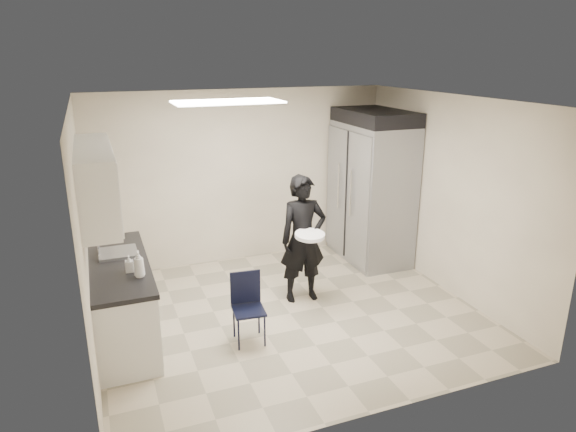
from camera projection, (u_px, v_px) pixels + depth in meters
name	position (u px, v px, depth m)	size (l,w,h in m)	color
floor	(290.00, 313.00, 6.38)	(4.50, 4.50, 0.00)	#B6A98F
ceiling	(290.00, 100.00, 5.58)	(4.50, 4.50, 0.00)	silver
back_wall	(242.00, 177.00, 7.76)	(4.50, 4.50, 0.00)	beige
left_wall	(84.00, 238.00, 5.21)	(4.00, 4.00, 0.00)	beige
right_wall	(449.00, 195.00, 6.75)	(4.00, 4.00, 0.00)	beige
ceiling_panel	(227.00, 102.00, 5.74)	(1.20, 0.60, 0.02)	white
lower_counter	(122.00, 302.00, 5.76)	(0.60, 1.90, 0.86)	silver
countertop	(118.00, 264.00, 5.62)	(0.64, 1.95, 0.05)	black
sink	(118.00, 257.00, 5.85)	(0.42, 0.40, 0.14)	gray
faucet	(98.00, 247.00, 5.74)	(0.02, 0.02, 0.24)	silver
upper_cabinets	(96.00, 182.00, 5.29)	(0.35, 1.80, 0.75)	silver
towel_dispenser	(90.00, 178.00, 6.35)	(0.22, 0.30, 0.35)	black
notice_sticker_left	(86.00, 242.00, 5.32)	(0.00, 0.12, 0.07)	yellow
notice_sticker_right	(86.00, 239.00, 5.51)	(0.00, 0.12, 0.07)	yellow
commercial_fridge	(371.00, 193.00, 7.82)	(0.80, 1.35, 2.10)	gray
fridge_compressor	(375.00, 117.00, 7.47)	(0.80, 1.35, 0.20)	black
folding_chair	(249.00, 311.00, 5.65)	(0.34, 0.34, 0.77)	black
man_tuxedo	(303.00, 239.00, 6.53)	(0.61, 0.41, 1.66)	black
bucket_lid	(310.00, 235.00, 6.26)	(0.37, 0.37, 0.05)	white
soap_bottle_a	(139.00, 264.00, 5.21)	(0.11, 0.11, 0.28)	silver
soap_bottle_b	(129.00, 263.00, 5.34)	(0.08, 0.08, 0.18)	silver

